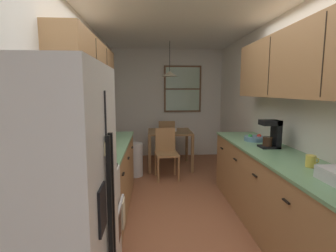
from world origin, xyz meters
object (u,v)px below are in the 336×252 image
(storage_canister, at_px, (92,148))
(microwave_over_range, at_px, (56,85))
(coffee_maker, at_px, (272,133))
(fruit_bowl, at_px, (255,138))
(refrigerator, at_px, (44,226))
(stove_range, at_px, (78,226))
(dining_table, at_px, (170,137))
(table_serving_bowl, at_px, (172,130))
(dining_chair_near, at_px, (166,151))
(mug_spare, at_px, (311,161))
(trash_bin, at_px, (135,160))
(dining_chair_far, at_px, (166,138))

(storage_canister, bearing_deg, microwave_over_range, -100.33)
(coffee_maker, distance_m, fruit_bowl, 0.46)
(refrigerator, xyz_separation_m, fruit_bowl, (1.98, 2.04, 0.08))
(stove_range, bearing_deg, refrigerator, -87.17)
(dining_table, relative_size, table_serving_bowl, 4.54)
(microwave_over_range, bearing_deg, table_serving_bowl, 69.98)
(coffee_maker, bearing_deg, dining_chair_near, 125.95)
(stove_range, xyz_separation_m, mug_spare, (2.03, 0.11, 0.48))
(microwave_over_range, distance_m, table_serving_bowl, 3.42)
(microwave_over_range, xyz_separation_m, trash_bin, (0.41, 2.64, -1.31))
(dining_table, distance_m, mug_spare, 3.24)
(dining_table, distance_m, coffee_maker, 2.54)
(stove_range, relative_size, storage_canister, 5.57)
(stove_range, bearing_deg, table_serving_bowl, 71.85)
(dining_chair_near, xyz_separation_m, trash_bin, (-0.58, 0.12, -0.19))
(dining_table, xyz_separation_m, trash_bin, (-0.68, -0.53, -0.33))
(dining_chair_far, xyz_separation_m, trash_bin, (-0.65, -1.17, -0.19))
(dining_chair_near, relative_size, coffee_maker, 2.70)
(stove_range, distance_m, mug_spare, 2.09)
(microwave_over_range, height_order, dining_chair_far, microwave_over_range)
(trash_bin, bearing_deg, storage_canister, -98.34)
(refrigerator, xyz_separation_m, trash_bin, (0.26, 3.35, -0.55))
(refrigerator, relative_size, mug_spare, 13.96)
(microwave_over_range, relative_size, coffee_maker, 1.71)
(stove_range, xyz_separation_m, coffee_maker, (2.04, 0.90, 0.60))
(trash_bin, distance_m, coffee_maker, 2.58)
(storage_canister, distance_m, coffee_maker, 2.07)
(coffee_maker, bearing_deg, mug_spare, -90.89)
(dining_chair_near, bearing_deg, fruit_bowl, -46.01)
(coffee_maker, relative_size, table_serving_bowl, 1.72)
(microwave_over_range, height_order, coffee_maker, microwave_over_range)
(refrigerator, bearing_deg, dining_chair_near, 75.49)
(mug_spare, bearing_deg, refrigerator, -157.63)
(trash_bin, distance_m, mug_spare, 3.13)
(fruit_bowl, xyz_separation_m, table_serving_bowl, (-0.99, 1.78, -0.15))
(refrigerator, bearing_deg, storage_canister, 91.78)
(dining_chair_far, xyz_separation_m, fruit_bowl, (1.07, -2.47, 0.44))
(trash_bin, relative_size, fruit_bowl, 2.22)
(mug_spare, bearing_deg, microwave_over_range, -176.94)
(coffee_maker, bearing_deg, refrigerator, -141.33)
(trash_bin, xyz_separation_m, coffee_maker, (1.75, -1.74, 0.76))
(dining_table, distance_m, trash_bin, 0.92)
(refrigerator, distance_m, stove_range, 0.81)
(stove_range, distance_m, table_serving_bowl, 3.30)
(coffee_maker, bearing_deg, dining_table, 115.24)
(storage_canister, relative_size, mug_spare, 1.61)
(dining_table, bearing_deg, coffee_maker, -64.76)
(fruit_bowl, relative_size, table_serving_bowl, 1.44)
(dining_chair_near, height_order, coffee_maker, coffee_maker)
(dining_table, bearing_deg, dining_chair_near, -99.46)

